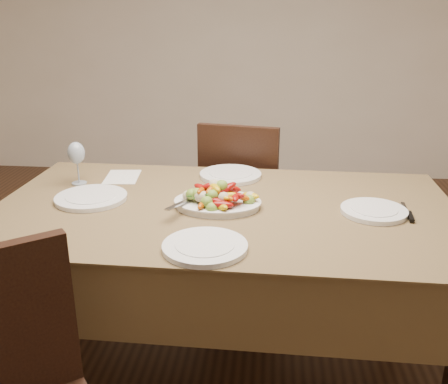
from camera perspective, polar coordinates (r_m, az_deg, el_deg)
name	(u,v)px	position (r m, az deg, el deg)	size (l,w,h in m)	color
wall_back	(230,21)	(4.65, 0.74, 18.92)	(5.00, 0.02, 2.80)	#F1E0C6
dining_table	(224,289)	(2.16, 0.00, -11.07)	(1.84, 1.04, 0.76)	brown
chair_far	(245,201)	(2.83, 2.45, -1.04)	(0.42, 0.42, 0.95)	black
serving_platter	(218,204)	(1.98, -0.74, -1.43)	(0.33, 0.25, 0.02)	white
roasted_vegetables	(217,191)	(1.96, -0.75, 0.12)	(0.27, 0.19, 0.09)	maroon
serving_spoon	(200,198)	(1.94, -2.80, -0.74)	(0.28, 0.06, 0.03)	#9EA0A8
plate_left	(91,198)	(2.12, -14.94, -0.66)	(0.29, 0.29, 0.02)	white
plate_right	(374,211)	(2.00, 16.75, -2.11)	(0.25, 0.25, 0.02)	white
plate_far	(231,175)	(2.34, 0.75, 1.96)	(0.29, 0.29, 0.02)	white
plate_near	(205,247)	(1.64, -2.19, -6.29)	(0.28, 0.28, 0.02)	white
wine_glass	(77,162)	(2.31, -16.44, 3.31)	(0.08, 0.08, 0.20)	#8C99A5
menu_card	(122,177)	(2.38, -11.54, 1.70)	(0.15, 0.21, 0.00)	silver
table_knife	(407,213)	(2.04, 20.23, -2.27)	(0.02, 0.20, 0.01)	#9EA0A8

